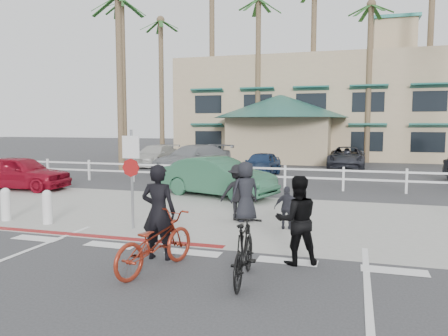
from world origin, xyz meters
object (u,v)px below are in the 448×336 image
(bike_red, at_px, (155,242))
(car_white_sedan, at_px, (218,177))
(sign_post, at_px, (132,174))
(bike_black, at_px, (244,251))
(car_red_compact, at_px, (20,173))

(bike_red, distance_m, car_white_sedan, 8.54)
(sign_post, distance_m, bike_black, 4.82)
(bike_red, relative_size, bike_black, 1.13)
(bike_black, relative_size, car_red_compact, 0.43)
(bike_red, bearing_deg, bike_black, -166.23)
(bike_red, height_order, bike_black, bike_black)
(bike_black, relative_size, car_white_sedan, 0.40)
(bike_black, height_order, car_white_sedan, car_white_sedan)
(bike_black, distance_m, car_red_compact, 14.00)
(bike_black, bearing_deg, car_red_compact, -38.34)
(car_white_sedan, distance_m, car_red_compact, 8.51)
(car_white_sedan, height_order, car_red_compact, car_white_sedan)
(car_white_sedan, bearing_deg, sign_post, -167.85)
(car_red_compact, bearing_deg, bike_black, -126.22)
(sign_post, xyz_separation_m, bike_red, (2.01, -2.84, -0.91))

